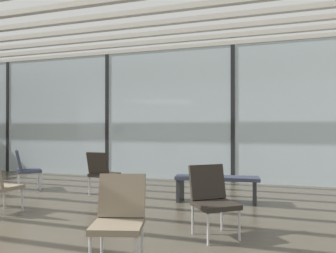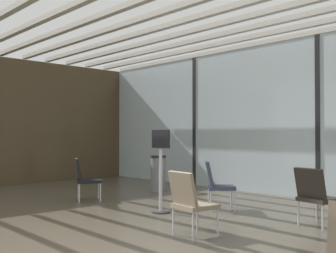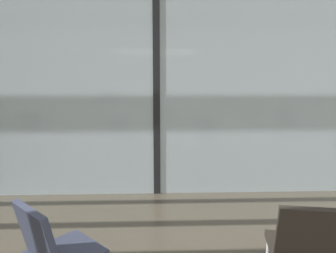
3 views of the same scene
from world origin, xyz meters
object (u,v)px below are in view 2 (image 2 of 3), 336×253
at_px(lounge_chair_1, 85,176).
at_px(info_sign, 161,173).
at_px(lounge_chair_4, 190,199).
at_px(trash_bin, 158,173).
at_px(lounge_chair_2, 316,193).
at_px(lounge_chair_5, 216,182).

height_order(lounge_chair_1, info_sign, info_sign).
relative_size(lounge_chair_4, trash_bin, 1.01).
distance_m(lounge_chair_4, trash_bin, 4.45).
xyz_separation_m(lounge_chair_1, lounge_chair_2, (4.42, 1.18, 0.00)).
distance_m(lounge_chair_4, lounge_chair_5, 2.06).
distance_m(lounge_chair_2, lounge_chair_4, 1.95).
bearing_deg(lounge_chair_2, lounge_chair_5, 9.60).
distance_m(lounge_chair_1, lounge_chair_4, 3.60).
bearing_deg(lounge_chair_2, lounge_chair_4, 74.07).
relative_size(lounge_chair_2, info_sign, 0.60).
bearing_deg(lounge_chair_2, trash_bin, -0.66).
distance_m(lounge_chair_1, lounge_chair_5, 2.79).
bearing_deg(lounge_chair_5, lounge_chair_2, -136.39).
relative_size(lounge_chair_1, info_sign, 0.60).
relative_size(lounge_chair_4, info_sign, 0.60).
distance_m(lounge_chair_5, trash_bin, 2.68).
bearing_deg(lounge_chair_4, lounge_chair_2, -109.04).
height_order(lounge_chair_2, trash_bin, lounge_chair_2).
xyz_separation_m(lounge_chair_5, trash_bin, (-2.54, 0.84, -0.06)).
bearing_deg(info_sign, lounge_chair_1, -172.40).
bearing_deg(lounge_chair_1, info_sign, -144.60).
distance_m(trash_bin, info_sign, 2.74).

